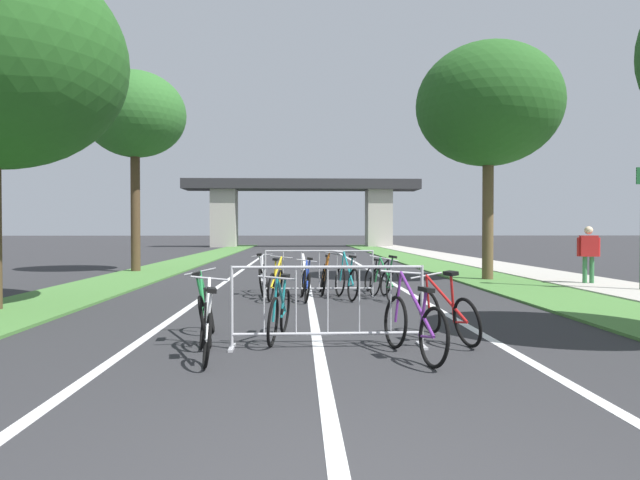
{
  "coord_description": "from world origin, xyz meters",
  "views": [
    {
      "loc": [
        -0.24,
        -2.72,
        1.5
      ],
      "look_at": [
        0.36,
        13.18,
        1.22
      ],
      "focal_mm": 30.94,
      "sensor_mm": 36.0,
      "label": 1
    }
  ],
  "objects_px": {
    "bicycle_teal_10": "(280,313)",
    "crowd_barrier_nearest": "(328,307)",
    "bicycle_black_3": "(378,279)",
    "bicycle_red_7": "(447,313)",
    "bicycle_blue_2": "(306,284)",
    "tree_right_pine_near": "(488,105)",
    "pedestrian_pushing_bike": "(588,250)",
    "bicycle_green_1": "(206,313)",
    "bicycle_white_5": "(206,328)",
    "tree_left_cypress_far": "(135,115)",
    "bicycle_orange_4": "(324,278)",
    "bicycle_silver_9": "(263,278)",
    "crowd_barrier_second": "(319,273)",
    "bicycle_green_11": "(384,282)",
    "bicycle_yellow_6": "(276,283)",
    "bicycle_teal_0": "(347,281)",
    "bicycle_purple_8": "(413,326)"
  },
  "relations": [
    {
      "from": "bicycle_black_3",
      "to": "tree_right_pine_near",
      "type": "bearing_deg",
      "value": -153.18
    },
    {
      "from": "bicycle_green_1",
      "to": "tree_right_pine_near",
      "type": "bearing_deg",
      "value": 44.7
    },
    {
      "from": "bicycle_purple_8",
      "to": "bicycle_black_3",
      "type": "bearing_deg",
      "value": 71.98
    },
    {
      "from": "crowd_barrier_second",
      "to": "bicycle_blue_2",
      "type": "height_order",
      "value": "crowd_barrier_second"
    },
    {
      "from": "bicycle_blue_2",
      "to": "bicycle_yellow_6",
      "type": "height_order",
      "value": "bicycle_yellow_6"
    },
    {
      "from": "bicycle_white_5",
      "to": "bicycle_silver_9",
      "type": "distance_m",
      "value": 6.39
    },
    {
      "from": "bicycle_teal_0",
      "to": "bicycle_green_11",
      "type": "xyz_separation_m",
      "value": [
        0.8,
        -0.14,
        -0.01
      ]
    },
    {
      "from": "bicycle_black_3",
      "to": "bicycle_yellow_6",
      "type": "xyz_separation_m",
      "value": [
        -2.38,
        -1.04,
        0.01
      ]
    },
    {
      "from": "bicycle_red_7",
      "to": "bicycle_yellow_6",
      "type": "bearing_deg",
      "value": 104.9
    },
    {
      "from": "bicycle_teal_0",
      "to": "bicycle_green_1",
      "type": "relative_size",
      "value": 0.93
    },
    {
      "from": "bicycle_white_5",
      "to": "crowd_barrier_second",
      "type": "bearing_deg",
      "value": 63.44
    },
    {
      "from": "bicycle_black_3",
      "to": "bicycle_green_11",
      "type": "height_order",
      "value": "bicycle_green_11"
    },
    {
      "from": "bicycle_orange_4",
      "to": "bicycle_teal_10",
      "type": "relative_size",
      "value": 1.02
    },
    {
      "from": "tree_right_pine_near",
      "to": "bicycle_teal_0",
      "type": "relative_size",
      "value": 4.29
    },
    {
      "from": "crowd_barrier_second",
      "to": "bicycle_green_1",
      "type": "bearing_deg",
      "value": -109.32
    },
    {
      "from": "bicycle_green_1",
      "to": "pedestrian_pushing_bike",
      "type": "bearing_deg",
      "value": 30.93
    },
    {
      "from": "crowd_barrier_nearest",
      "to": "bicycle_teal_10",
      "type": "distance_m",
      "value": 0.85
    },
    {
      "from": "bicycle_blue_2",
      "to": "bicycle_purple_8",
      "type": "bearing_deg",
      "value": -81.26
    },
    {
      "from": "crowd_barrier_second",
      "to": "bicycle_yellow_6",
      "type": "bearing_deg",
      "value": -154.49
    },
    {
      "from": "bicycle_red_7",
      "to": "bicycle_blue_2",
      "type": "bearing_deg",
      "value": 98.84
    },
    {
      "from": "bicycle_green_11",
      "to": "tree_left_cypress_far",
      "type": "bearing_deg",
      "value": 121.87
    },
    {
      "from": "bicycle_silver_9",
      "to": "crowd_barrier_nearest",
      "type": "bearing_deg",
      "value": -77.43
    },
    {
      "from": "tree_right_pine_near",
      "to": "bicycle_teal_10",
      "type": "relative_size",
      "value": 4.37
    },
    {
      "from": "bicycle_orange_4",
      "to": "tree_left_cypress_far",
      "type": "bearing_deg",
      "value": -46.67
    },
    {
      "from": "crowd_barrier_second",
      "to": "bicycle_purple_8",
      "type": "distance_m",
      "value": 6.08
    },
    {
      "from": "bicycle_teal_0",
      "to": "bicycle_black_3",
      "type": "height_order",
      "value": "bicycle_teal_0"
    },
    {
      "from": "bicycle_teal_10",
      "to": "crowd_barrier_nearest",
      "type": "bearing_deg",
      "value": 146.59
    },
    {
      "from": "bicycle_blue_2",
      "to": "bicycle_white_5",
      "type": "relative_size",
      "value": 1.06
    },
    {
      "from": "bicycle_white_5",
      "to": "bicycle_orange_4",
      "type": "bearing_deg",
      "value": 63.38
    },
    {
      "from": "bicycle_green_11",
      "to": "bicycle_green_1",
      "type": "bearing_deg",
      "value": -137.69
    },
    {
      "from": "tree_left_cypress_far",
      "to": "bicycle_orange_4",
      "type": "relative_size",
      "value": 4.33
    },
    {
      "from": "bicycle_teal_0",
      "to": "bicycle_green_11",
      "type": "height_order",
      "value": "bicycle_teal_0"
    },
    {
      "from": "bicycle_black_3",
      "to": "bicycle_teal_10",
      "type": "xyz_separation_m",
      "value": [
        -2.13,
        -5.46,
        0.02
      ]
    },
    {
      "from": "tree_right_pine_near",
      "to": "bicycle_yellow_6",
      "type": "xyz_separation_m",
      "value": [
        -6.11,
        -4.16,
        -4.84
      ]
    },
    {
      "from": "crowd_barrier_nearest",
      "to": "bicycle_green_11",
      "type": "relative_size",
      "value": 1.46
    },
    {
      "from": "tree_left_cypress_far",
      "to": "bicycle_silver_9",
      "type": "height_order",
      "value": "tree_left_cypress_far"
    },
    {
      "from": "tree_right_pine_near",
      "to": "bicycle_green_11",
      "type": "relative_size",
      "value": 4.09
    },
    {
      "from": "bicycle_blue_2",
      "to": "bicycle_red_7",
      "type": "bearing_deg",
      "value": -70.88
    },
    {
      "from": "bicycle_orange_4",
      "to": "bicycle_red_7",
      "type": "height_order",
      "value": "bicycle_orange_4"
    },
    {
      "from": "crowd_barrier_nearest",
      "to": "bicycle_red_7",
      "type": "height_order",
      "value": "crowd_barrier_nearest"
    },
    {
      "from": "tree_right_pine_near",
      "to": "bicycle_orange_4",
      "type": "xyz_separation_m",
      "value": [
        -5.01,
        -3.22,
        -4.81
      ]
    },
    {
      "from": "bicycle_teal_0",
      "to": "pedestrian_pushing_bike",
      "type": "height_order",
      "value": "pedestrian_pushing_bike"
    },
    {
      "from": "bicycle_blue_2",
      "to": "pedestrian_pushing_bike",
      "type": "bearing_deg",
      "value": 15.48
    },
    {
      "from": "tree_left_cypress_far",
      "to": "bicycle_red_7",
      "type": "xyz_separation_m",
      "value": [
        7.83,
        -12.41,
        -5.2
      ]
    },
    {
      "from": "pedestrian_pushing_bike",
      "to": "bicycle_green_11",
      "type": "bearing_deg",
      "value": 38.25
    },
    {
      "from": "tree_right_pine_near",
      "to": "pedestrian_pushing_bike",
      "type": "height_order",
      "value": "tree_right_pine_near"
    },
    {
      "from": "bicycle_silver_9",
      "to": "bicycle_green_11",
      "type": "xyz_separation_m",
      "value": [
        2.68,
        -1.01,
        -0.0
      ]
    },
    {
      "from": "bicycle_black_3",
      "to": "bicycle_green_11",
      "type": "distance_m",
      "value": 1.16
    },
    {
      "from": "bicycle_black_3",
      "to": "bicycle_white_5",
      "type": "height_order",
      "value": "bicycle_white_5"
    },
    {
      "from": "bicycle_white_5",
      "to": "bicycle_red_7",
      "type": "distance_m",
      "value": 3.24
    }
  ]
}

